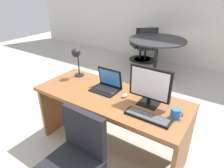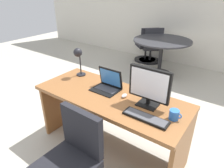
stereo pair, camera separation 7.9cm
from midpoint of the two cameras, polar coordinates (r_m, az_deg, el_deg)
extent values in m
plane|color=#B7B2A3|center=(3.71, 14.13, -3.82)|extent=(12.00, 12.00, 0.00)
cube|color=silver|center=(5.14, 25.17, 19.47)|extent=(10.00, 0.10, 2.80)
cube|color=brown|center=(2.19, 0.50, -3.63)|extent=(1.70, 0.70, 0.04)
cube|color=brown|center=(2.87, -13.19, -5.05)|extent=(0.04, 0.61, 0.70)
cube|color=brown|center=(2.14, 19.91, -18.78)|extent=(0.04, 0.61, 0.70)
cube|color=brown|center=(2.55, 3.93, -7.80)|extent=(1.50, 0.02, 0.49)
cube|color=black|center=(2.04, 11.17, -5.75)|extent=(0.20, 0.16, 0.01)
cube|color=black|center=(2.03, 11.38, -4.75)|extent=(0.04, 0.02, 0.06)
cube|color=black|center=(1.93, 11.75, -0.01)|extent=(0.42, 0.04, 0.32)
cube|color=white|center=(1.91, 11.49, -0.23)|extent=(0.38, 0.00, 0.28)
cube|color=black|center=(2.27, -0.88, -1.64)|extent=(0.31, 0.24, 0.01)
cube|color=#38383D|center=(2.28, -0.61, -1.34)|extent=(0.26, 0.13, 0.00)
cube|color=black|center=(2.29, 0.59, 1.87)|extent=(0.31, 0.05, 0.23)
cube|color=#3F8CEA|center=(2.29, 0.45, 1.77)|extent=(0.27, 0.04, 0.19)
cube|color=black|center=(1.84, 10.76, -9.39)|extent=(0.42, 0.12, 0.02)
cube|color=#47474C|center=(1.84, 10.79, -9.11)|extent=(0.39, 0.10, 0.00)
ellipsoid|color=silver|center=(2.14, 4.57, -3.33)|extent=(0.04, 0.08, 0.03)
cylinder|color=black|center=(2.68, -7.92, 2.71)|extent=(0.12, 0.12, 0.01)
cylinder|color=black|center=(2.63, -8.11, 5.46)|extent=(0.02, 0.02, 0.26)
sphere|color=black|center=(2.55, -8.81, 8.83)|extent=(0.11, 0.11, 0.11)
cylinder|color=blue|center=(1.88, 18.38, -8.28)|extent=(0.09, 0.09, 0.09)
torus|color=blue|center=(1.87, 19.65, -8.55)|extent=(0.05, 0.01, 0.05)
cube|color=black|center=(1.87, -11.82, -22.34)|extent=(0.47, 0.47, 0.08)
cube|color=black|center=(1.79, -7.28, -13.14)|extent=(0.44, 0.07, 0.42)
cylinder|color=black|center=(4.65, 13.56, 2.90)|extent=(0.54, 0.54, 0.04)
cylinder|color=black|center=(4.52, 14.06, 7.31)|extent=(0.08, 0.08, 0.72)
cylinder|color=#2D2D33|center=(4.41, 14.60, 11.88)|extent=(1.20, 1.20, 0.03)
cylinder|color=black|center=(5.42, 11.05, 6.56)|extent=(0.56, 0.56, 0.04)
cylinder|color=black|center=(5.36, 11.22, 8.31)|extent=(0.05, 0.05, 0.31)
cube|color=#2D2D33|center=(5.31, 11.40, 10.31)|extent=(0.65, 0.65, 0.08)
cube|color=#2D2D33|center=(5.04, 12.30, 12.62)|extent=(0.37, 0.33, 0.47)
cylinder|color=black|center=(5.47, 9.74, 6.85)|extent=(0.56, 0.56, 0.04)
cylinder|color=black|center=(5.41, 9.89, 8.75)|extent=(0.05, 0.05, 0.34)
cube|color=black|center=(5.35, 10.07, 10.90)|extent=(0.65, 0.65, 0.08)
cube|color=black|center=(5.09, 11.13, 12.97)|extent=(0.34, 0.36, 0.43)
camera|label=1|loc=(0.04, -88.94, 0.53)|focal=32.19mm
camera|label=2|loc=(0.04, 91.06, -0.53)|focal=32.19mm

